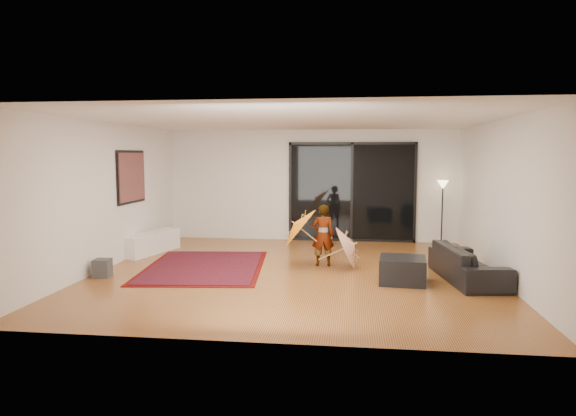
% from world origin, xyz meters
% --- Properties ---
extents(floor, '(7.00, 7.00, 0.00)m').
position_xyz_m(floor, '(0.00, 0.00, 0.00)').
color(floor, '#A5622D').
rests_on(floor, ground).
extents(ceiling, '(7.00, 7.00, 0.00)m').
position_xyz_m(ceiling, '(0.00, 0.00, 2.70)').
color(ceiling, white).
rests_on(ceiling, wall_back).
extents(wall_back, '(7.00, 0.00, 7.00)m').
position_xyz_m(wall_back, '(0.00, 3.50, 1.35)').
color(wall_back, silver).
rests_on(wall_back, floor).
extents(wall_front, '(7.00, 0.00, 7.00)m').
position_xyz_m(wall_front, '(0.00, -3.50, 1.35)').
color(wall_front, silver).
rests_on(wall_front, floor).
extents(wall_left, '(0.00, 7.00, 7.00)m').
position_xyz_m(wall_left, '(-3.50, 0.00, 1.35)').
color(wall_left, silver).
rests_on(wall_left, floor).
extents(wall_right, '(0.00, 7.00, 7.00)m').
position_xyz_m(wall_right, '(3.50, 0.00, 1.35)').
color(wall_right, silver).
rests_on(wall_right, floor).
extents(sliding_door, '(3.06, 0.07, 2.40)m').
position_xyz_m(sliding_door, '(1.00, 3.47, 1.20)').
color(sliding_door, black).
rests_on(sliding_door, wall_back).
extents(painting, '(0.04, 1.28, 1.08)m').
position_xyz_m(painting, '(-3.46, 1.00, 1.65)').
color(painting, black).
rests_on(painting, wall_left).
extents(media_console, '(0.78, 1.64, 0.44)m').
position_xyz_m(media_console, '(-3.25, 1.40, 0.22)').
color(media_console, white).
rests_on(media_console, floor).
extents(speaker, '(0.30, 0.30, 0.31)m').
position_xyz_m(speaker, '(-3.25, -0.78, 0.16)').
color(speaker, '#424244').
rests_on(speaker, floor).
extents(persian_rug, '(2.43, 3.20, 0.02)m').
position_xyz_m(persian_rug, '(-1.72, 0.19, 0.01)').
color(persian_rug, '#520907').
rests_on(persian_rug, floor).
extents(sofa, '(1.04, 2.06, 0.58)m').
position_xyz_m(sofa, '(2.95, -0.24, 0.29)').
color(sofa, black).
rests_on(sofa, floor).
extents(ottoman, '(0.80, 0.80, 0.42)m').
position_xyz_m(ottoman, '(1.85, -0.53, 0.21)').
color(ottoman, black).
rests_on(ottoman, floor).
extents(floor_lamp, '(0.26, 0.26, 1.51)m').
position_xyz_m(floor_lamp, '(3.10, 3.25, 1.19)').
color(floor_lamp, black).
rests_on(floor_lamp, floor).
extents(child, '(0.46, 0.34, 1.17)m').
position_xyz_m(child, '(0.47, 0.60, 0.59)').
color(child, '#999999').
rests_on(child, floor).
extents(parasol_orange, '(0.71, 0.92, 0.91)m').
position_xyz_m(parasol_orange, '(-0.08, 0.55, 0.73)').
color(parasol_orange, orange).
rests_on(parasol_orange, child).
extents(parasol_white, '(0.53, 0.84, 0.92)m').
position_xyz_m(parasol_white, '(1.07, 0.45, 0.50)').
color(parasol_white, white).
rests_on(parasol_white, floor).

